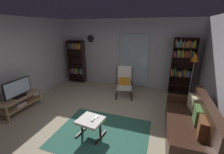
% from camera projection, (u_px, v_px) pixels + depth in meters
% --- Properties ---
extents(ground_plane, '(7.02, 7.02, 0.00)m').
position_uv_depth(ground_plane, '(96.00, 125.00, 3.69)').
color(ground_plane, tan).
extents(wall_back, '(5.60, 0.06, 2.60)m').
position_uv_depth(wall_back, '(125.00, 54.00, 5.89)').
color(wall_back, silver).
rests_on(wall_back, ground).
extents(wall_left, '(0.06, 6.00, 2.60)m').
position_uv_depth(wall_left, '(4.00, 65.00, 4.09)').
color(wall_left, silver).
rests_on(wall_left, ground).
extents(glass_door_panel, '(1.10, 0.01, 2.00)m').
position_uv_depth(glass_door_panel, '(133.00, 61.00, 5.80)').
color(glass_door_panel, silver).
extents(area_rug, '(2.05, 1.63, 0.01)m').
position_uv_depth(area_rug, '(102.00, 133.00, 3.40)').
color(area_rug, '#2E6352').
rests_on(area_rug, ground).
extents(tv_stand, '(0.46, 1.18, 0.44)m').
position_uv_depth(tv_stand, '(20.00, 102.00, 4.22)').
color(tv_stand, tan).
rests_on(tv_stand, ground).
extents(television, '(0.20, 0.80, 0.50)m').
position_uv_depth(television, '(18.00, 89.00, 4.11)').
color(television, black).
rests_on(television, tv_stand).
extents(bookshelf_near_tv, '(0.71, 0.30, 1.77)m').
position_uv_depth(bookshelf_near_tv, '(77.00, 61.00, 6.46)').
color(bookshelf_near_tv, black).
rests_on(bookshelf_near_tv, ground).
extents(bookshelf_near_sofa, '(0.73, 0.30, 1.98)m').
position_uv_depth(bookshelf_near_sofa, '(182.00, 63.00, 5.12)').
color(bookshelf_near_sofa, black).
rests_on(bookshelf_near_sofa, ground).
extents(leather_sofa, '(0.80, 2.00, 0.89)m').
position_uv_depth(leather_sofa, '(191.00, 127.00, 3.11)').
color(leather_sofa, '#3A2318').
rests_on(leather_sofa, ground).
extents(lounge_armchair, '(0.70, 0.76, 1.02)m').
position_uv_depth(lounge_armchair, '(124.00, 81.00, 5.14)').
color(lounge_armchair, black).
rests_on(lounge_armchair, ground).
extents(ottoman, '(0.58, 0.54, 0.40)m').
position_uv_depth(ottoman, '(91.00, 122.00, 3.26)').
color(ottoman, white).
rests_on(ottoman, ground).
extents(tv_remote, '(0.06, 0.15, 0.02)m').
position_uv_depth(tv_remote, '(93.00, 119.00, 3.21)').
color(tv_remote, black).
rests_on(tv_remote, ottoman).
extents(cell_phone, '(0.12, 0.16, 0.01)m').
position_uv_depth(cell_phone, '(96.00, 117.00, 3.30)').
color(cell_phone, black).
rests_on(cell_phone, ottoman).
extents(floor_lamp_by_shelf, '(0.24, 0.24, 1.57)m').
position_uv_depth(floor_lamp_by_shelf, '(194.00, 61.00, 4.51)').
color(floor_lamp_by_shelf, '#A5A5AD').
rests_on(floor_lamp_by_shelf, ground).
extents(wall_clock, '(0.29, 0.03, 0.29)m').
position_uv_depth(wall_clock, '(91.00, 39.00, 6.08)').
color(wall_clock, silver).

